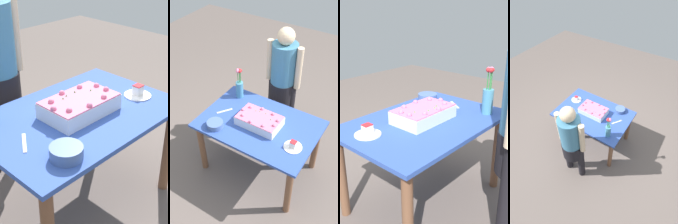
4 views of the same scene
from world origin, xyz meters
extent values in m
plane|color=#655852|center=(0.00, 0.00, 0.00)|extent=(8.00, 8.00, 0.00)
cube|color=#304EA1|center=(0.00, 0.00, 0.71)|extent=(1.25, 0.84, 0.03)
cylinder|color=brown|center=(-0.55, -0.35, 0.35)|extent=(0.07, 0.07, 0.69)
cylinder|color=brown|center=(-0.55, 0.35, 0.35)|extent=(0.07, 0.07, 0.69)
cube|color=silver|center=(-0.01, 0.01, 0.77)|extent=(0.46, 0.28, 0.10)
cube|color=#DA6B91|center=(-0.01, 0.01, 0.82)|extent=(0.45, 0.28, 0.01)
sphere|color=#DA6B91|center=(0.20, 0.01, 0.83)|extent=(0.04, 0.04, 0.04)
sphere|color=#DA6B91|center=(0.15, 0.09, 0.83)|extent=(0.04, 0.04, 0.04)
sphere|color=#DA6B91|center=(0.03, 0.13, 0.83)|extent=(0.04, 0.04, 0.04)
sphere|color=#DA6B91|center=(-0.11, 0.11, 0.83)|extent=(0.04, 0.04, 0.04)
sphere|color=#DA6B91|center=(-0.20, 0.05, 0.83)|extent=(0.04, 0.04, 0.04)
sphere|color=#DA6B91|center=(-0.20, -0.03, 0.83)|extent=(0.04, 0.04, 0.04)
sphere|color=#DA6B91|center=(-0.11, -0.09, 0.83)|extent=(0.04, 0.04, 0.04)
sphere|color=#DA6B91|center=(0.03, -0.11, 0.83)|extent=(0.04, 0.04, 0.04)
sphere|color=#DA6B91|center=(0.15, -0.07, 0.83)|extent=(0.04, 0.04, 0.04)
cone|color=#2D8438|center=(-0.13, -0.01, 0.83)|extent=(0.02, 0.02, 0.02)
cone|color=#2D8438|center=(0.03, -0.06, 0.83)|extent=(0.02, 0.02, 0.02)
cone|color=#2D8438|center=(0.07, -0.05, 0.83)|extent=(0.02, 0.02, 0.02)
cone|color=#2D8438|center=(-0.04, -0.06, 0.83)|extent=(0.02, 0.02, 0.02)
cylinder|color=white|center=(-0.45, 0.12, 0.72)|extent=(0.18, 0.18, 0.01)
cube|color=silver|center=(-0.45, 0.12, 0.76)|extent=(0.06, 0.06, 0.06)
cube|color=red|center=(-0.45, 0.12, 0.80)|extent=(0.06, 0.06, 0.01)
cube|color=silver|center=(0.43, 0.03, 0.72)|extent=(0.12, 0.16, 0.00)
cylinder|color=#4B67A1|center=(0.36, 0.29, 0.75)|extent=(0.17, 0.17, 0.07)
cylinder|color=black|center=(-0.03, -0.72, 0.39)|extent=(0.11, 0.11, 0.78)
cylinder|color=beige|center=(-0.09, -0.72, 1.04)|extent=(0.08, 0.08, 0.52)
camera|label=1|loc=(1.29, 1.32, 1.74)|focal=55.00mm
camera|label=2|loc=(-1.10, 1.87, 2.75)|focal=45.00mm
camera|label=3|loc=(-1.48, -1.29, 1.54)|focal=45.00mm
camera|label=4|loc=(1.13, -1.74, 2.89)|focal=28.00mm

